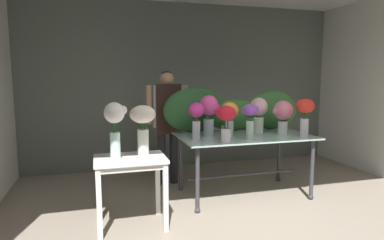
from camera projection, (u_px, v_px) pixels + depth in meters
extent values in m
plane|color=gray|center=(221.00, 198.00, 4.37)|extent=(7.81, 7.81, 0.00)
cube|color=slate|center=(186.00, 86.00, 5.87)|extent=(5.61, 0.12, 2.82)
cube|color=#A9C9C2|center=(244.00, 136.00, 4.38)|extent=(1.73, 1.00, 0.02)
cylinder|color=#38383D|center=(197.00, 180.00, 3.84)|extent=(0.05, 0.05, 0.79)
sphere|color=#38383D|center=(197.00, 210.00, 3.89)|extent=(0.07, 0.07, 0.07)
cylinder|color=#38383D|center=(312.00, 170.00, 4.26)|extent=(0.05, 0.05, 0.79)
sphere|color=#38383D|center=(311.00, 197.00, 4.31)|extent=(0.07, 0.07, 0.07)
cylinder|color=#38383D|center=(181.00, 163.00, 4.60)|extent=(0.05, 0.05, 0.79)
sphere|color=#38383D|center=(181.00, 188.00, 4.65)|extent=(0.07, 0.07, 0.07)
cylinder|color=#38383D|center=(279.00, 155.00, 5.02)|extent=(0.05, 0.05, 0.79)
sphere|color=#38383D|center=(278.00, 179.00, 5.07)|extent=(0.07, 0.07, 0.07)
cylinder|color=#38383D|center=(244.00, 175.00, 4.45)|extent=(1.53, 0.03, 0.03)
cube|color=white|center=(130.00, 159.00, 3.46)|extent=(0.73, 0.53, 0.03)
cube|color=white|center=(130.00, 163.00, 3.47)|extent=(0.67, 0.47, 0.06)
cube|color=white|center=(99.00, 204.00, 3.21)|extent=(0.05, 0.05, 0.72)
cube|color=white|center=(166.00, 198.00, 3.39)|extent=(0.05, 0.05, 0.72)
cube|color=white|center=(99.00, 189.00, 3.64)|extent=(0.05, 0.05, 0.72)
cube|color=white|center=(158.00, 184.00, 3.82)|extent=(0.05, 0.05, 0.72)
cylinder|color=#232328|center=(162.00, 155.00, 4.89)|extent=(0.12, 0.12, 0.86)
cylinder|color=#232328|center=(174.00, 155.00, 4.94)|extent=(0.12, 0.12, 0.86)
cube|color=#999EA8|center=(167.00, 106.00, 4.81)|extent=(0.43, 0.22, 0.60)
cube|color=black|center=(169.00, 109.00, 4.71)|extent=(0.37, 0.02, 0.72)
cylinder|color=tan|center=(149.00, 105.00, 4.74)|extent=(0.09, 0.09, 0.55)
cylinder|color=tan|center=(184.00, 104.00, 4.88)|extent=(0.09, 0.09, 0.55)
sphere|color=tan|center=(167.00, 79.00, 4.76)|extent=(0.20, 0.20, 0.20)
ellipsoid|color=black|center=(167.00, 74.00, 4.77)|extent=(0.15, 0.15, 0.09)
ellipsoid|color=#28562D|center=(195.00, 110.00, 4.54)|extent=(0.88, 0.25, 0.62)
ellipsoid|color=#387033|center=(235.00, 115.00, 4.72)|extent=(0.86, 0.29, 0.44)
ellipsoid|color=#387033|center=(272.00, 110.00, 4.87)|extent=(0.80, 0.27, 0.56)
cylinder|color=silver|center=(209.00, 128.00, 4.29)|extent=(0.13, 0.13, 0.22)
cylinder|color=#9EBCB2|center=(209.00, 132.00, 4.30)|extent=(0.12, 0.12, 0.09)
cylinder|color=#2D6028|center=(211.00, 123.00, 4.29)|extent=(0.01, 0.01, 0.31)
cylinder|color=#2D6028|center=(208.00, 123.00, 4.32)|extent=(0.01, 0.01, 0.31)
cylinder|color=#2D6028|center=(207.00, 124.00, 4.28)|extent=(0.01, 0.01, 0.31)
cylinder|color=#2D6028|center=(209.00, 124.00, 4.25)|extent=(0.01, 0.01, 0.31)
ellipsoid|color=#E54C9E|center=(209.00, 105.00, 4.25)|extent=(0.24, 0.24, 0.26)
sphere|color=#E54C9E|center=(217.00, 107.00, 4.28)|extent=(0.09, 0.09, 0.09)
ellipsoid|color=#387033|center=(207.00, 117.00, 4.27)|extent=(0.06, 0.11, 0.03)
cylinder|color=silver|center=(250.00, 130.00, 4.07)|extent=(0.10, 0.10, 0.23)
cylinder|color=#9EBCB2|center=(250.00, 135.00, 4.08)|extent=(0.09, 0.09, 0.10)
cylinder|color=#2D6028|center=(251.00, 126.00, 4.07)|extent=(0.01, 0.01, 0.31)
cylinder|color=#2D6028|center=(249.00, 126.00, 4.09)|extent=(0.01, 0.01, 0.31)
cylinder|color=#2D6028|center=(249.00, 126.00, 4.06)|extent=(0.01, 0.01, 0.31)
cylinder|color=#2D6028|center=(251.00, 126.00, 4.05)|extent=(0.01, 0.01, 0.31)
ellipsoid|color=purple|center=(250.00, 110.00, 4.04)|extent=(0.19, 0.19, 0.14)
sphere|color=purple|center=(244.00, 112.00, 4.03)|extent=(0.06, 0.06, 0.06)
sphere|color=purple|center=(256.00, 109.00, 4.04)|extent=(0.07, 0.07, 0.07)
ellipsoid|color=#387033|center=(251.00, 119.00, 4.03)|extent=(0.09, 0.10, 0.03)
cylinder|color=silver|center=(283.00, 128.00, 4.44)|extent=(0.13, 0.13, 0.18)
cylinder|color=#9EBCB2|center=(282.00, 131.00, 4.45)|extent=(0.12, 0.12, 0.07)
cylinder|color=#28562D|center=(285.00, 125.00, 4.45)|extent=(0.01, 0.01, 0.23)
cylinder|color=#28562D|center=(282.00, 124.00, 4.47)|extent=(0.01, 0.01, 0.23)
cylinder|color=#28562D|center=(281.00, 125.00, 4.42)|extent=(0.01, 0.01, 0.23)
cylinder|color=#28562D|center=(283.00, 125.00, 4.41)|extent=(0.01, 0.01, 0.23)
ellipsoid|color=pink|center=(283.00, 110.00, 4.41)|extent=(0.25, 0.25, 0.26)
sphere|color=pink|center=(276.00, 111.00, 4.39)|extent=(0.10, 0.10, 0.10)
sphere|color=pink|center=(287.00, 108.00, 4.45)|extent=(0.08, 0.08, 0.08)
ellipsoid|color=#387033|center=(285.00, 119.00, 4.44)|extent=(0.08, 0.11, 0.03)
cylinder|color=silver|center=(226.00, 136.00, 3.88)|extent=(0.12, 0.12, 0.17)
cylinder|color=#9EBCB2|center=(226.00, 139.00, 3.88)|extent=(0.11, 0.11, 0.07)
cylinder|color=#28562D|center=(227.00, 130.00, 3.87)|extent=(0.01, 0.01, 0.28)
cylinder|color=#28562D|center=(225.00, 130.00, 3.88)|extent=(0.01, 0.01, 0.28)
cylinder|color=#28562D|center=(225.00, 130.00, 3.86)|extent=(0.01, 0.01, 0.28)
cylinder|color=#28562D|center=(228.00, 130.00, 3.84)|extent=(0.01, 0.01, 0.28)
ellipsoid|color=red|center=(226.00, 113.00, 3.84)|extent=(0.22, 0.22, 0.18)
sphere|color=red|center=(219.00, 112.00, 3.84)|extent=(0.09, 0.09, 0.09)
ellipsoid|color=#477F3D|center=(223.00, 127.00, 3.89)|extent=(0.10, 0.10, 0.03)
cylinder|color=silver|center=(304.00, 128.00, 4.24)|extent=(0.10, 0.10, 0.24)
cylinder|color=#9EBCB2|center=(304.00, 133.00, 4.24)|extent=(0.10, 0.10, 0.10)
cylinder|color=#477F3D|center=(306.00, 123.00, 4.23)|extent=(0.01, 0.01, 0.33)
cylinder|color=#477F3D|center=(303.00, 123.00, 4.25)|extent=(0.01, 0.01, 0.33)
cylinder|color=#477F3D|center=(303.00, 123.00, 4.23)|extent=(0.01, 0.01, 0.33)
cylinder|color=#477F3D|center=(305.00, 123.00, 4.21)|extent=(0.01, 0.01, 0.33)
ellipsoid|color=red|center=(305.00, 106.00, 4.20)|extent=(0.23, 0.23, 0.18)
sphere|color=red|center=(309.00, 106.00, 4.22)|extent=(0.08, 0.08, 0.08)
ellipsoid|color=#387033|center=(305.00, 117.00, 4.24)|extent=(0.11, 0.06, 0.03)
cylinder|color=silver|center=(258.00, 125.00, 4.52)|extent=(0.13, 0.13, 0.22)
cylinder|color=#9EBCB2|center=(258.00, 130.00, 4.53)|extent=(0.12, 0.12, 0.09)
cylinder|color=#2D6028|center=(261.00, 122.00, 4.52)|extent=(0.01, 0.01, 0.27)
cylinder|color=#2D6028|center=(257.00, 122.00, 4.53)|extent=(0.01, 0.01, 0.27)
cylinder|color=#2D6028|center=(258.00, 123.00, 4.50)|extent=(0.01, 0.01, 0.27)
ellipsoid|color=#EFB2BC|center=(259.00, 107.00, 4.49)|extent=(0.24, 0.24, 0.25)
ellipsoid|color=#387033|center=(260.00, 116.00, 4.49)|extent=(0.05, 0.10, 0.03)
cylinder|color=silver|center=(196.00, 130.00, 4.09)|extent=(0.10, 0.10, 0.22)
cylinder|color=#9EBCB2|center=(196.00, 135.00, 4.10)|extent=(0.09, 0.09, 0.09)
cylinder|color=#477F3D|center=(197.00, 126.00, 4.09)|extent=(0.01, 0.01, 0.30)
cylinder|color=#477F3D|center=(194.00, 126.00, 4.10)|extent=(0.01, 0.01, 0.30)
cylinder|color=#477F3D|center=(196.00, 127.00, 4.07)|extent=(0.01, 0.01, 0.30)
ellipsoid|color=#D1338E|center=(196.00, 110.00, 4.06)|extent=(0.20, 0.20, 0.18)
sphere|color=#D1338E|center=(192.00, 110.00, 4.04)|extent=(0.07, 0.07, 0.07)
ellipsoid|color=#28562D|center=(196.00, 119.00, 4.10)|extent=(0.09, 0.10, 0.03)
cylinder|color=silver|center=(229.00, 129.00, 4.25)|extent=(0.11, 0.11, 0.21)
cylinder|color=#9EBCB2|center=(229.00, 133.00, 4.26)|extent=(0.10, 0.10, 0.09)
cylinder|color=#387033|center=(231.00, 125.00, 4.25)|extent=(0.01, 0.01, 0.27)
cylinder|color=#387033|center=(229.00, 125.00, 4.26)|extent=(0.01, 0.01, 0.27)
cylinder|color=#387033|center=(228.00, 126.00, 4.23)|extent=(0.01, 0.01, 0.27)
cylinder|color=#387033|center=(230.00, 126.00, 4.23)|extent=(0.01, 0.01, 0.27)
ellipsoid|color=orange|center=(230.00, 110.00, 4.22)|extent=(0.22, 0.22, 0.20)
sphere|color=orange|center=(225.00, 113.00, 4.19)|extent=(0.08, 0.08, 0.08)
cylinder|color=silver|center=(115.00, 145.00, 3.40)|extent=(0.10, 0.10, 0.27)
cylinder|color=#9EBCB2|center=(115.00, 153.00, 3.41)|extent=(0.10, 0.10, 0.11)
cylinder|color=#2D6028|center=(116.00, 138.00, 3.40)|extent=(0.01, 0.01, 0.40)
cylinder|color=#2D6028|center=(114.00, 138.00, 3.41)|extent=(0.01, 0.01, 0.40)
cylinder|color=#2D6028|center=(114.00, 138.00, 3.39)|extent=(0.01, 0.01, 0.40)
cylinder|color=#2D6028|center=(114.00, 139.00, 3.37)|extent=(0.01, 0.01, 0.40)
ellipsoid|color=white|center=(114.00, 113.00, 3.36)|extent=(0.21, 0.21, 0.21)
sphere|color=white|center=(123.00, 110.00, 3.37)|extent=(0.09, 0.09, 0.09)
cylinder|color=silver|center=(143.00, 142.00, 3.54)|extent=(0.12, 0.12, 0.28)
cylinder|color=#9EBCB2|center=(143.00, 150.00, 3.55)|extent=(0.11, 0.11, 0.12)
cylinder|color=#387033|center=(146.00, 137.00, 3.53)|extent=(0.01, 0.01, 0.38)
cylinder|color=#387033|center=(143.00, 137.00, 3.54)|extent=(0.01, 0.01, 0.38)
cylinder|color=#387033|center=(141.00, 137.00, 3.52)|extent=(0.01, 0.01, 0.38)
cylinder|color=#387033|center=(143.00, 138.00, 3.50)|extent=(0.01, 0.01, 0.38)
ellipsoid|color=silver|center=(143.00, 114.00, 3.50)|extent=(0.27, 0.27, 0.19)
ellipsoid|color=#477F3D|center=(143.00, 127.00, 3.55)|extent=(0.10, 0.10, 0.03)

